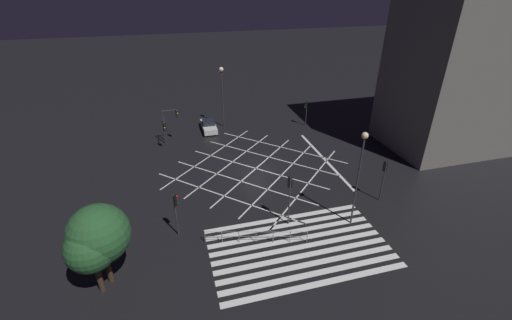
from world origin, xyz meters
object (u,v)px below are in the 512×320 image
(traffic_light_ne_main, at_px, (306,108))
(traffic_light_median_south, at_px, (289,191))
(traffic_light_nw_cross, at_px, (165,127))
(waiting_car, at_px, (209,126))
(street_tree_far, at_px, (99,234))
(traffic_light_nw_main, at_px, (171,119))
(street_lamp_west, at_px, (222,82))
(street_tree_near, at_px, (90,249))
(traffic_light_se_cross, at_px, (384,172))
(traffic_light_sw_main, at_px, (176,206))
(street_lamp_east, at_px, (361,162))

(traffic_light_ne_main, height_order, traffic_light_median_south, traffic_light_median_south)
(traffic_light_nw_cross, bearing_deg, traffic_light_median_south, 27.44)
(traffic_light_median_south, bearing_deg, waiting_car, 9.46)
(traffic_light_median_south, height_order, waiting_car, traffic_light_median_south)
(street_tree_far, bearing_deg, traffic_light_nw_main, 75.96)
(street_lamp_west, bearing_deg, street_tree_far, -116.53)
(street_tree_near, bearing_deg, traffic_light_ne_main, 43.85)
(traffic_light_median_south, distance_m, waiting_car, 21.37)
(street_tree_near, bearing_deg, waiting_car, 66.63)
(traffic_light_se_cross, distance_m, traffic_light_ne_main, 18.08)
(waiting_car, bearing_deg, traffic_light_sw_main, -14.71)
(street_lamp_east, bearing_deg, traffic_light_se_cross, 29.51)
(traffic_light_se_cross, relative_size, traffic_light_nw_cross, 1.15)
(traffic_light_nw_cross, bearing_deg, traffic_light_ne_main, 95.33)
(traffic_light_sw_main, xyz_separation_m, waiting_car, (5.25, 19.98, -2.07))
(street_tree_near, xyz_separation_m, street_tree_far, (0.48, 0.69, 0.43))
(traffic_light_ne_main, relative_size, street_tree_near, 0.68)
(traffic_light_nw_main, xyz_separation_m, street_tree_near, (-5.72, -21.64, 0.46))
(traffic_light_se_cross, relative_size, traffic_light_median_south, 0.89)
(traffic_light_nw_cross, xyz_separation_m, street_lamp_west, (7.68, 4.29, 3.49))
(street_lamp_west, distance_m, waiting_car, 5.89)
(traffic_light_se_cross, distance_m, street_lamp_west, 23.41)
(traffic_light_ne_main, xyz_separation_m, street_lamp_west, (-10.72, 2.58, 3.58))
(traffic_light_ne_main, relative_size, street_tree_far, 0.58)
(traffic_light_nw_cross, relative_size, traffic_light_median_south, 0.77)
(traffic_light_sw_main, height_order, street_lamp_east, street_lamp_east)
(street_lamp_east, bearing_deg, traffic_light_nw_main, 124.14)
(street_lamp_west, bearing_deg, street_lamp_east, -74.40)
(street_lamp_east, bearing_deg, street_lamp_west, 105.60)
(traffic_light_se_cross, xyz_separation_m, traffic_light_nw_cross, (-18.21, 16.36, -0.29))
(traffic_light_sw_main, bearing_deg, street_lamp_west, 70.40)
(traffic_light_se_cross, distance_m, traffic_light_sw_main, 17.92)
(traffic_light_se_cross, xyz_separation_m, street_lamp_east, (-4.12, -2.33, 2.89))
(traffic_light_nw_cross, height_order, street_tree_near, street_tree_near)
(street_tree_near, bearing_deg, traffic_light_nw_cross, 76.59)
(traffic_light_nw_main, xyz_separation_m, waiting_car, (4.76, 2.60, -2.49))
(traffic_light_se_cross, bearing_deg, waiting_car, 32.49)
(traffic_light_nw_main, relative_size, street_tree_near, 0.84)
(traffic_light_nw_main, height_order, street_tree_near, street_tree_near)
(street_lamp_west, distance_m, street_tree_near, 28.10)
(traffic_light_sw_main, relative_size, street_tree_far, 0.64)
(traffic_light_sw_main, relative_size, street_lamp_east, 0.46)
(traffic_light_ne_main, height_order, street_lamp_east, street_lamp_east)
(street_lamp_west, bearing_deg, traffic_light_se_cross, -62.98)
(traffic_light_ne_main, distance_m, waiting_car, 13.12)
(street_lamp_east, xyz_separation_m, street_tree_far, (-18.55, -1.32, -1.75))
(traffic_light_se_cross, height_order, traffic_light_ne_main, traffic_light_se_cross)
(traffic_light_ne_main, xyz_separation_m, street_tree_far, (-22.85, -21.73, 1.52))
(traffic_light_se_cross, relative_size, waiting_car, 0.91)
(street_lamp_east, height_order, waiting_car, street_lamp_east)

